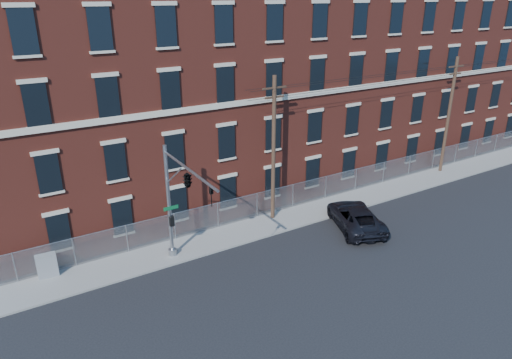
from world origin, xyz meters
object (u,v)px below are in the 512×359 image
object	(u,v)px
utility_cabinet	(47,265)
pickup_truck	(355,217)
utility_pole_near	(274,147)
traffic_signal_mast	(183,188)

from	to	relation	value
utility_cabinet	pickup_truck	bearing A→B (deg)	-10.20
utility_pole_near	utility_cabinet	xyz separation A→B (m)	(-14.84, 0.40, -4.54)
traffic_signal_mast	utility_cabinet	world-z (taller)	traffic_signal_mast
utility_pole_near	utility_cabinet	distance (m)	15.52
utility_cabinet	utility_pole_near	bearing A→B (deg)	1.40
pickup_truck	utility_cabinet	size ratio (longest dim) A/B	4.27
utility_pole_near	pickup_truck	size ratio (longest dim) A/B	1.73
traffic_signal_mast	pickup_truck	bearing A→B (deg)	-2.85
traffic_signal_mast	utility_pole_near	xyz separation A→B (m)	(8.00, 3.42, -0.05)
traffic_signal_mast	utility_cabinet	distance (m)	9.08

